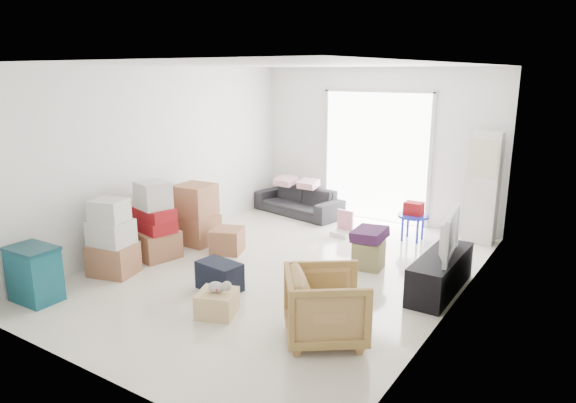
# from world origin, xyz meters

# --- Properties ---
(room_shell) EXTENTS (4.98, 6.48, 3.18)m
(room_shell) POSITION_xyz_m (0.00, 0.00, 1.35)
(room_shell) COLOR silver
(room_shell) RESTS_ON ground
(sliding_door) EXTENTS (2.10, 0.04, 2.33)m
(sliding_door) POSITION_xyz_m (0.00, 2.98, 1.24)
(sliding_door) COLOR white
(sliding_door) RESTS_ON room_shell
(ac_tower) EXTENTS (0.45, 0.30, 1.75)m
(ac_tower) POSITION_xyz_m (1.95, 2.65, 0.88)
(ac_tower) COLOR silver
(ac_tower) RESTS_ON room_shell
(tv_console) EXTENTS (0.42, 1.40, 0.47)m
(tv_console) POSITION_xyz_m (2.00, 0.45, 0.23)
(tv_console) COLOR black
(tv_console) RESTS_ON room_shell
(television) EXTENTS (0.68, 1.02, 0.13)m
(television) POSITION_xyz_m (2.00, 0.45, 0.53)
(television) COLOR black
(television) RESTS_ON tv_console
(sofa) EXTENTS (1.81, 0.83, 0.68)m
(sofa) POSITION_xyz_m (-1.31, 2.50, 0.34)
(sofa) COLOR black
(sofa) RESTS_ON room_shell
(pillow_left) EXTENTS (0.42, 0.35, 0.12)m
(pillow_left) POSITION_xyz_m (-1.63, 2.54, 0.74)
(pillow_left) COLOR #F1B0B9
(pillow_left) RESTS_ON sofa
(pillow_right) EXTENTS (0.37, 0.29, 0.13)m
(pillow_right) POSITION_xyz_m (-1.13, 2.55, 0.74)
(pillow_right) COLOR #F1B0B9
(pillow_right) RESTS_ON sofa
(armchair) EXTENTS (1.04, 1.05, 0.80)m
(armchair) POSITION_xyz_m (1.39, -1.34, 0.40)
(armchair) COLOR tan
(armchair) RESTS_ON room_shell
(storage_bins) EXTENTS (0.59, 0.42, 0.66)m
(storage_bins) POSITION_xyz_m (-1.90, -2.39, 0.33)
(storage_bins) COLOR #0E4956
(storage_bins) RESTS_ON room_shell
(box_stack_a) EXTENTS (0.66, 0.60, 1.02)m
(box_stack_a) POSITION_xyz_m (-1.80, -1.36, 0.46)
(box_stack_a) COLOR brown
(box_stack_a) RESTS_ON room_shell
(box_stack_b) EXTENTS (0.68, 0.66, 1.12)m
(box_stack_b) POSITION_xyz_m (-1.80, -0.61, 0.49)
(box_stack_b) COLOR brown
(box_stack_b) RESTS_ON room_shell
(box_stack_c) EXTENTS (0.64, 0.58, 0.93)m
(box_stack_c) POSITION_xyz_m (-1.77, 0.20, 0.45)
(box_stack_c) COLOR brown
(box_stack_c) RESTS_ON room_shell
(loose_box) EXTENTS (0.56, 0.56, 0.36)m
(loose_box) POSITION_xyz_m (-1.08, 0.12, 0.18)
(loose_box) COLOR brown
(loose_box) RESTS_ON room_shell
(duffel_bag) EXTENTS (0.58, 0.39, 0.35)m
(duffel_bag) POSITION_xyz_m (-0.30, -0.98, 0.18)
(duffel_bag) COLOR black
(duffel_bag) RESTS_ON room_shell
(ottoman) EXTENTS (0.42, 0.42, 0.38)m
(ottoman) POSITION_xyz_m (0.95, 0.69, 0.19)
(ottoman) COLOR olive
(ottoman) RESTS_ON room_shell
(blanket) EXTENTS (0.42, 0.42, 0.14)m
(blanket) POSITION_xyz_m (0.95, 0.69, 0.45)
(blanket) COLOR #3C1B44
(blanket) RESTS_ON ottoman
(kids_table) EXTENTS (0.49, 0.49, 0.63)m
(kids_table) POSITION_xyz_m (1.04, 2.16, 0.44)
(kids_table) COLOR #1923BC
(kids_table) RESTS_ON room_shell
(toy_walker) EXTENTS (0.33, 0.30, 0.41)m
(toy_walker) POSITION_xyz_m (-0.01, 1.78, 0.11)
(toy_walker) COLOR silver
(toy_walker) RESTS_ON room_shell
(wood_crate) EXTENTS (0.52, 0.52, 0.27)m
(wood_crate) POSITION_xyz_m (0.12, -1.52, 0.13)
(wood_crate) COLOR #E1B581
(wood_crate) RESTS_ON room_shell
(plush_bunny) EXTENTS (0.28, 0.16, 0.14)m
(plush_bunny) POSITION_xyz_m (0.16, -1.51, 0.33)
(plush_bunny) COLOR #B2ADA8
(plush_bunny) RESTS_ON wood_crate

